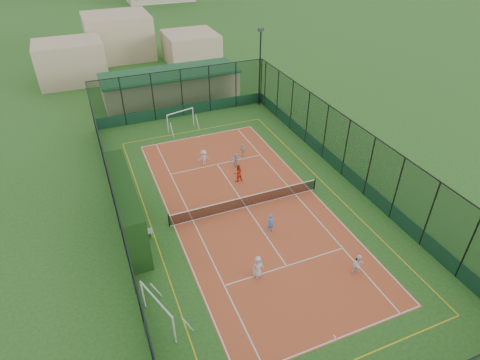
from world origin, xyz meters
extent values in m
plane|color=#27521C|center=(0.00, 0.00, 0.00)|extent=(300.00, 300.00, 0.00)
cube|color=#A24224|center=(0.00, 0.00, 0.01)|extent=(11.17, 23.97, 0.01)
cube|color=black|center=(-8.30, 0.79, 1.93)|extent=(1.32, 8.80, 3.85)
imported|color=silver|center=(-1.98, -6.41, 0.76)|extent=(0.80, 0.58, 1.51)
imported|color=#4C88D8|center=(0.48, -3.11, 0.73)|extent=(0.59, 0.45, 1.45)
imported|color=white|center=(3.67, -8.49, 0.72)|extent=(0.74, 0.60, 1.42)
imported|color=silver|center=(-1.07, 6.72, 0.73)|extent=(0.94, 0.56, 1.44)
imported|color=silver|center=(2.59, 6.82, 0.60)|extent=(0.74, 0.46, 1.17)
imported|color=silver|center=(1.37, 5.47, 0.65)|extent=(1.21, 0.43, 1.28)
imported|color=red|center=(0.71, 3.39, 0.77)|extent=(0.79, 0.64, 1.51)
sphere|color=#CCE033|center=(0.02, 0.63, 0.04)|extent=(0.07, 0.07, 0.07)
sphere|color=#CCE033|center=(-0.76, 0.84, 0.04)|extent=(0.07, 0.07, 0.07)
sphere|color=#CCE033|center=(-1.63, 2.04, 0.04)|extent=(0.07, 0.07, 0.07)
camera|label=1|loc=(-9.29, -21.45, 18.39)|focal=30.00mm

